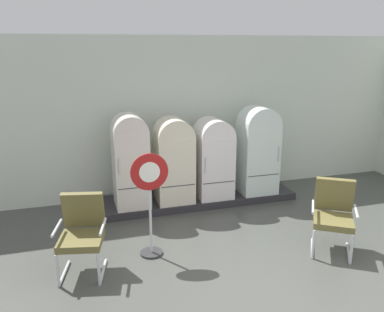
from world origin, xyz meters
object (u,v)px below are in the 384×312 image
refrigerator_2 (213,156)px  sign_stand (150,203)px  refrigerator_0 (130,158)px  refrigerator_1 (174,158)px  armchair_right (334,212)px  armchair_left (82,230)px  refrigerator_3 (258,148)px

refrigerator_2 → sign_stand: size_ratio=0.99×
refrigerator_0 → refrigerator_1: size_ratio=1.07×
refrigerator_2 → refrigerator_1: bearing=-178.4°
refrigerator_0 → refrigerator_1: bearing=-2.1°
sign_stand → armchair_right: bearing=-13.1°
refrigerator_1 → armchair_right: bearing=-50.3°
refrigerator_1 → sign_stand: refrigerator_1 is taller
refrigerator_0 → refrigerator_2: 1.52m
sign_stand → refrigerator_2: bearing=46.9°
armchair_right → refrigerator_0: bearing=139.4°
refrigerator_0 → armchair_right: bearing=-40.6°
armchair_left → sign_stand: sign_stand is taller
refrigerator_2 → armchair_right: bearing=-64.6°
refrigerator_1 → armchair_right: refrigerator_1 is taller
refrigerator_0 → refrigerator_2: size_ratio=1.11×
refrigerator_2 → refrigerator_3: size_ratio=0.89×
refrigerator_1 → refrigerator_2: refrigerator_1 is taller
refrigerator_2 → armchair_left: size_ratio=1.42×
armchair_left → refrigerator_0: bearing=62.7°
refrigerator_3 → sign_stand: bearing=-146.5°
refrigerator_1 → sign_stand: size_ratio=1.02×
armchair_right → refrigerator_1: bearing=129.7°
refrigerator_0 → sign_stand: 1.62m
refrigerator_2 → armchair_right: (1.04, -2.19, -0.33)m
refrigerator_1 → refrigerator_2: 0.76m
armchair_right → armchair_left: bearing=172.5°
refrigerator_0 → refrigerator_3: bearing=-0.7°
refrigerator_0 → refrigerator_2: (1.52, -0.01, -0.09)m
refrigerator_3 → refrigerator_0: bearing=179.3°
refrigerator_3 → sign_stand: refrigerator_3 is taller
refrigerator_3 → armchair_left: 3.74m
refrigerator_0 → armchair_left: bearing=-117.3°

